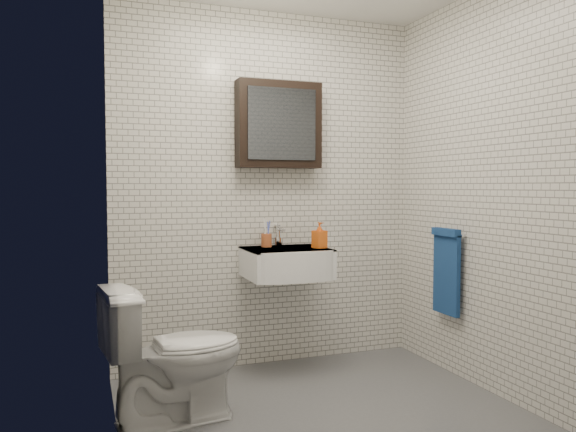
{
  "coord_description": "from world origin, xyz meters",
  "views": [
    {
      "loc": [
        -1.25,
        -2.8,
        1.27
      ],
      "look_at": [
        -0.06,
        0.45,
        1.09
      ],
      "focal_mm": 35.0,
      "sensor_mm": 36.0,
      "label": 1
    }
  ],
  "objects": [
    {
      "name": "ground",
      "position": [
        0.0,
        0.0,
        0.01
      ],
      "size": [
        2.2,
        2.0,
        0.01
      ],
      "primitive_type": "cube",
      "color": "#52545A",
      "rests_on": "ground"
    },
    {
      "name": "room_shell",
      "position": [
        0.0,
        0.0,
        1.47
      ],
      "size": [
        2.22,
        2.02,
        2.51
      ],
      "color": "silver",
      "rests_on": "ground"
    },
    {
      "name": "washbasin",
      "position": [
        0.05,
        0.73,
        0.76
      ],
      "size": [
        0.55,
        0.5,
        0.2
      ],
      "color": "white",
      "rests_on": "room_shell"
    },
    {
      "name": "faucet",
      "position": [
        0.05,
        0.93,
        0.92
      ],
      "size": [
        0.06,
        0.2,
        0.15
      ],
      "color": "silver",
      "rests_on": "washbasin"
    },
    {
      "name": "mirror_cabinet",
      "position": [
        0.05,
        0.93,
        1.7
      ],
      "size": [
        0.6,
        0.15,
        0.6
      ],
      "color": "black",
      "rests_on": "room_shell"
    },
    {
      "name": "towel_rail",
      "position": [
        1.04,
        0.35,
        0.72
      ],
      "size": [
        0.09,
        0.3,
        0.58
      ],
      "color": "silver",
      "rests_on": "room_shell"
    },
    {
      "name": "toothbrush_cup",
      "position": [
        -0.05,
        0.9,
        0.9
      ],
      "size": [
        0.08,
        0.08,
        0.2
      ],
      "rotation": [
        0.0,
        0.0,
        0.03
      ],
      "color": "#AD532B",
      "rests_on": "washbasin"
    },
    {
      "name": "soap_bottle",
      "position": [
        0.27,
        0.7,
        0.94
      ],
      "size": [
        0.1,
        0.1,
        0.18
      ],
      "primitive_type": "imported",
      "rotation": [
        0.0,
        0.0,
        0.28
      ],
      "color": "orange",
      "rests_on": "washbasin"
    },
    {
      "name": "toilet",
      "position": [
        -0.8,
        0.19,
        0.38
      ],
      "size": [
        0.78,
        0.51,
        0.75
      ],
      "primitive_type": "imported",
      "rotation": [
        0.0,
        0.0,
        1.7
      ],
      "color": "white",
      "rests_on": "ground"
    }
  ]
}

